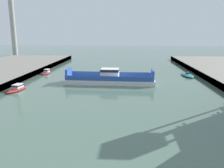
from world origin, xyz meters
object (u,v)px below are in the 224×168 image
(moored_boat_near_right, at_px, (47,72))
(moored_boat_near_left, at_px, (187,75))
(smokestack_distant_a, at_px, (12,20))
(chain_ferry, at_px, (110,79))
(moored_boat_mid_left, at_px, (17,88))

(moored_boat_near_right, bearing_deg, moored_boat_near_left, -1.43)
(smokestack_distant_a, bearing_deg, moored_boat_near_left, -35.82)
(moored_boat_near_left, distance_m, moored_boat_near_right, 39.84)
(moored_boat_near_left, height_order, smokestack_distant_a, smokestack_distant_a)
(chain_ferry, height_order, moored_boat_near_right, chain_ferry)
(chain_ferry, height_order, moored_boat_mid_left, chain_ferry)
(chain_ferry, distance_m, moored_boat_near_right, 22.26)
(moored_boat_near_left, bearing_deg, moored_boat_near_right, 178.57)
(moored_boat_near_left, bearing_deg, moored_boat_mid_left, -154.81)
(moored_boat_mid_left, xyz_separation_m, smokestack_distant_a, (-35.80, 72.68, 17.53))
(moored_boat_mid_left, height_order, smokestack_distant_a, smokestack_distant_a)
(moored_boat_near_right, height_order, smokestack_distant_a, smokestack_distant_a)
(moored_boat_mid_left, bearing_deg, moored_boat_near_left, 25.19)
(chain_ferry, xyz_separation_m, moored_boat_near_left, (20.61, 10.24, -0.77))
(moored_boat_near_left, bearing_deg, chain_ferry, -153.59)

